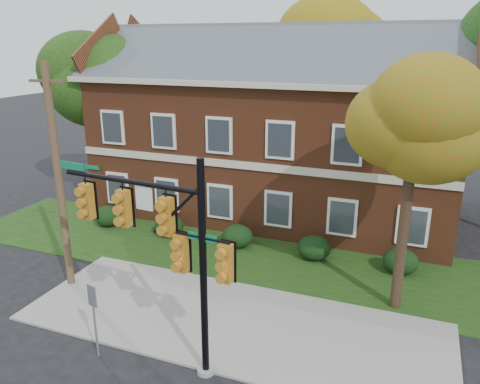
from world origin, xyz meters
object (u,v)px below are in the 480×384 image
(traffic_signal, at_px, (167,240))
(hedge_right, at_px, (314,248))
(hedge_center, at_px, (238,236))
(tree_left_rear, at_px, (103,83))
(hedge_far_right, at_px, (400,261))
(sign_post, at_px, (93,309))
(tree_near_right, at_px, (424,118))
(utility_pole, at_px, (59,179))
(hedge_far_left, at_px, (108,216))
(tree_far_rear, at_px, (333,42))
(hedge_left, at_px, (169,226))
(apartment_building, at_px, (274,120))

(traffic_signal, bearing_deg, hedge_right, 79.00)
(hedge_center, relative_size, tree_left_rear, 0.16)
(hedge_far_right, height_order, sign_post, sign_post)
(hedge_far_right, distance_m, sign_post, 11.87)
(hedge_right, xyz_separation_m, sign_post, (-4.51, -8.70, 1.07))
(tree_near_right, bearing_deg, utility_pole, -167.34)
(tree_left_rear, bearing_deg, tree_near_right, -22.36)
(tree_left_rear, xyz_separation_m, sign_post, (8.72, -12.84, -5.08))
(utility_pole, bearing_deg, hedge_far_left, 104.34)
(tree_near_right, relative_size, tree_far_rear, 0.74)
(hedge_far_left, xyz_separation_m, sign_post, (5.99, -8.70, 1.07))
(hedge_far_left, height_order, tree_left_rear, tree_left_rear)
(hedge_center, bearing_deg, tree_near_right, -21.42)
(hedge_left, xyz_separation_m, sign_post, (2.49, -8.70, 1.07))
(hedge_right, bearing_deg, tree_near_right, -37.28)
(hedge_far_right, height_order, traffic_signal, traffic_signal)
(traffic_signal, height_order, sign_post, traffic_signal)
(hedge_right, relative_size, utility_pole, 0.17)
(traffic_signal, bearing_deg, tree_left_rear, 136.76)
(utility_pole, distance_m, sign_post, 5.52)
(hedge_center, relative_size, hedge_right, 1.00)
(hedge_center, distance_m, traffic_signal, 8.84)
(hedge_center, xyz_separation_m, sign_post, (-1.01, -8.70, 1.07))
(hedge_far_right, height_order, utility_pole, utility_pole)
(hedge_center, height_order, hedge_far_right, same)
(tree_near_right, xyz_separation_m, sign_post, (-8.23, -5.87, -5.07))
(hedge_right, bearing_deg, sign_post, -117.38)
(apartment_building, relative_size, hedge_left, 13.43)
(hedge_far_left, distance_m, tree_left_rear, 7.90)
(hedge_left, height_order, hedge_center, same)
(tree_near_right, bearing_deg, hedge_far_left, 168.73)
(hedge_left, xyz_separation_m, tree_left_rear, (-6.23, 4.14, 6.16))
(hedge_far_right, bearing_deg, apartment_building, 143.11)
(tree_left_rear, bearing_deg, traffic_signal, -48.33)
(hedge_right, distance_m, sign_post, 9.86)
(apartment_building, bearing_deg, hedge_center, -90.00)
(apartment_building, height_order, hedge_far_left, apartment_building)
(apartment_building, xyz_separation_m, hedge_far_left, (-7.00, -5.25, -4.46))
(tree_near_right, height_order, utility_pole, tree_near_right)
(sign_post, bearing_deg, hedge_far_right, 61.72)
(utility_pole, bearing_deg, traffic_signal, -32.22)
(tree_near_right, height_order, sign_post, tree_near_right)
(hedge_center, xyz_separation_m, tree_near_right, (7.22, -2.83, 6.14))
(hedge_right, relative_size, hedge_far_right, 1.00)
(apartment_building, xyz_separation_m, hedge_center, (0.00, -5.25, -4.46))
(hedge_right, relative_size, tree_far_rear, 0.12)
(apartment_building, relative_size, utility_pole, 2.27)
(tree_left_rear, xyz_separation_m, traffic_signal, (10.89, -12.24, -2.82))
(apartment_building, height_order, hedge_right, apartment_building)
(sign_post, bearing_deg, traffic_signal, 29.78)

